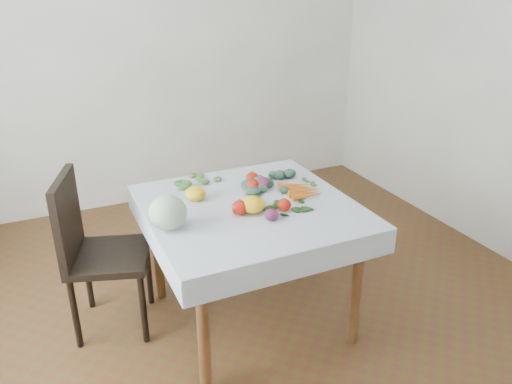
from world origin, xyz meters
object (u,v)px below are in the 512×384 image
(chair, at_px, (91,244))
(carrot_bunch, at_px, (301,190))
(table, at_px, (250,222))
(cabbage, at_px, (168,213))
(heirloom_back, at_px, (195,193))

(chair, height_order, carrot_bunch, chair)
(chair, relative_size, carrot_bunch, 3.90)
(table, height_order, chair, chair)
(cabbage, height_order, carrot_bunch, cabbage)
(cabbage, relative_size, heirloom_back, 1.62)
(table, relative_size, carrot_bunch, 4.09)
(table, bearing_deg, carrot_bunch, 5.26)
(cabbage, distance_m, carrot_bunch, 0.84)
(heirloom_back, height_order, carrot_bunch, heirloom_back)
(carrot_bunch, bearing_deg, chair, 166.81)
(heirloom_back, bearing_deg, chair, 168.26)
(chair, bearing_deg, carrot_bunch, -13.19)
(table, xyz_separation_m, heirloom_back, (-0.25, 0.19, 0.14))
(heirloom_back, bearing_deg, carrot_bunch, -14.60)
(cabbage, xyz_separation_m, heirloom_back, (0.23, 0.27, -0.05))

